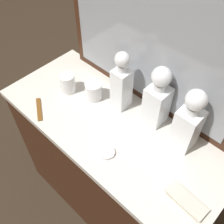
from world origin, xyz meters
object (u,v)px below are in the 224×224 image
crystal_decanter_center (188,125)px  crystal_tumbler_front (68,84)px  tortoiseshell_comb (39,109)px  silver_brush_left (186,201)px  porcelain_dish (107,153)px  crystal_decanter_left (157,101)px  crystal_decanter_far_left (121,86)px  crystal_tumbler_rear (94,91)px

crystal_decanter_center → crystal_tumbler_front: crystal_decanter_center is taller
tortoiseshell_comb → silver_brush_left: bearing=7.5°
crystal_tumbler_front → porcelain_dish: crystal_tumbler_front is taller
crystal_decanter_left → crystal_decanter_far_left: bearing=-167.9°
crystal_decanter_center → tortoiseshell_comb: (-0.58, -0.30, -0.12)m
crystal_decanter_center → crystal_tumbler_rear: 0.47m
crystal_tumbler_front → porcelain_dish: bearing=-18.3°
crystal_decanter_center → silver_brush_left: 0.28m
porcelain_dish → tortoiseshell_comb: (-0.39, -0.05, -0.00)m
crystal_tumbler_front → tortoiseshell_comb: (-0.00, -0.18, -0.04)m
crystal_decanter_center → porcelain_dish: crystal_decanter_center is taller
crystal_decanter_far_left → porcelain_dish: crystal_decanter_far_left is taller
crystal_decanter_left → tortoiseshell_comb: (-0.42, -0.32, -0.12)m
crystal_tumbler_rear → crystal_tumbler_front: 0.14m
crystal_tumbler_rear → porcelain_dish: 0.32m
crystal_tumbler_rear → crystal_tumbler_front: (-0.13, -0.05, 0.00)m
crystal_decanter_far_left → tortoiseshell_comb: size_ratio=2.30×
crystal_decanter_left → crystal_tumbler_rear: (-0.29, -0.09, -0.08)m
porcelain_dish → silver_brush_left: bearing=8.1°
crystal_decanter_far_left → crystal_decanter_left: bearing=12.1°
porcelain_dish → crystal_decanter_left: bearing=84.6°
crystal_decanter_far_left → tortoiseshell_comb: bearing=-131.5°
crystal_decanter_center → crystal_decanter_far_left: bearing=-177.3°
silver_brush_left → crystal_decanter_left: bearing=144.7°
crystal_tumbler_rear → silver_brush_left: 0.62m
crystal_decanter_far_left → silver_brush_left: 0.53m
silver_brush_left → porcelain_dish: (-0.34, -0.05, -0.01)m
crystal_tumbler_front → silver_brush_left: bearing=-6.3°
crystal_decanter_left → crystal_decanter_center: (0.16, -0.02, 0.00)m
crystal_decanter_left → crystal_tumbler_rear: size_ratio=3.31×
silver_brush_left → crystal_decanter_center: bearing=127.3°
crystal_decanter_far_left → porcelain_dish: size_ratio=4.74×
crystal_decanter_far_left → crystal_tumbler_rear: size_ratio=3.34×
crystal_decanter_left → silver_brush_left: bearing=-35.3°
crystal_decanter_center → crystal_tumbler_front: (-0.58, -0.12, -0.08)m
porcelain_dish → tortoiseshell_comb: size_ratio=0.49×
silver_brush_left → tortoiseshell_comb: silver_brush_left is taller
crystal_tumbler_front → silver_brush_left: size_ratio=0.62×
crystal_decanter_center → crystal_tumbler_rear: (-0.45, -0.07, -0.08)m
crystal_tumbler_front → porcelain_dish: (0.39, -0.13, -0.04)m
silver_brush_left → crystal_tumbler_front: bearing=173.7°
crystal_decanter_left → crystal_tumbler_rear: 0.32m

